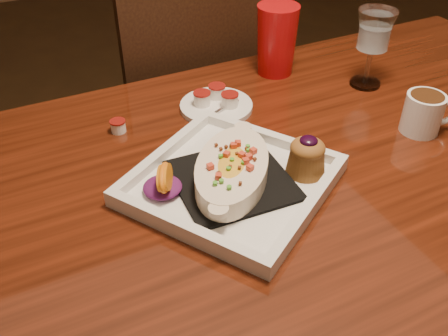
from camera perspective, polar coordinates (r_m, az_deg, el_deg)
name	(u,v)px	position (r m, az deg, el deg)	size (l,w,h in m)	color
table	(309,205)	(0.98, 9.72, -4.19)	(1.50, 0.90, 0.75)	#61200D
chair_far	(186,116)	(1.51, -4.38, 5.99)	(0.42, 0.42, 0.93)	black
plate	(238,174)	(0.84, 1.62, -0.71)	(0.41, 0.41, 0.08)	white
coffee_mug	(424,112)	(1.05, 21.94, 5.97)	(0.10, 0.08, 0.08)	white
goblet	(374,35)	(1.15, 16.78, 14.40)	(0.08, 0.08, 0.17)	silver
saucer	(216,104)	(1.06, -0.90, 7.35)	(0.15, 0.15, 0.10)	white
creamer_loose	(118,126)	(1.01, -12.01, 4.72)	(0.03, 0.03, 0.02)	white
red_tumbler	(276,40)	(1.19, 6.02, 14.33)	(0.10, 0.10, 0.16)	red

